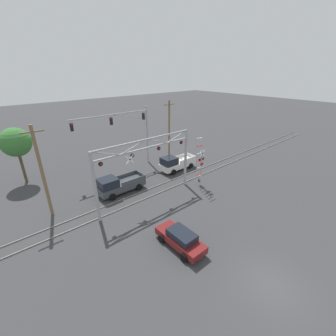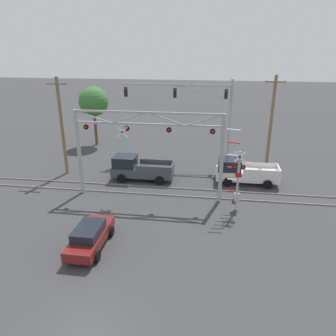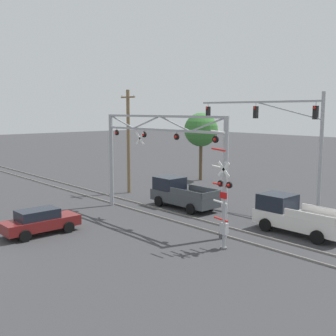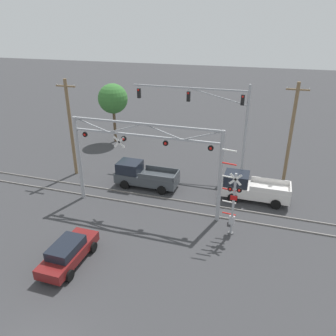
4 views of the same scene
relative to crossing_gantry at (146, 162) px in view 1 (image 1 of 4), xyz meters
name	(u,v)px [view 1 (image 1 of 4)]	position (x,y,z in m)	size (l,w,h in m)	color
ground_plane	(271,285)	(0.01, -13.33, -4.28)	(200.00, 200.00, 0.00)	#38383A
rail_track_near	(146,198)	(0.01, 0.28, -4.23)	(80.00, 0.08, 0.10)	gray
rail_track_far	(139,193)	(0.01, 1.72, -4.23)	(80.00, 0.08, 0.10)	gray
crossing_gantry	(146,162)	(0.00, 0.00, 0.00)	(11.01, 0.30, 6.61)	#9EA0A5
crossing_signal_mast	(200,168)	(6.46, -1.38, -2.07)	(1.40, 0.35, 5.93)	#9EA0A5
traffic_signal_span	(131,127)	(3.65, 8.50, 1.29)	(10.61, 0.39, 8.10)	#9EA0A5
pickup_truck_lead	(118,185)	(-1.56, 3.30, -3.30)	(5.27, 2.15, 2.07)	#3D4247
pickup_truck_following	(176,163)	(7.32, 3.76, -3.30)	(5.16, 2.15, 2.07)	silver
sedan_waiting	(181,239)	(-2.04, -7.10, -3.54)	(1.87, 4.24, 1.44)	maroon
utility_pole_left	(42,172)	(-8.37, 3.77, 0.14)	(1.80, 0.28, 8.56)	brown
utility_pole_right	(169,129)	(9.89, 8.08, 0.13)	(1.80, 0.28, 8.55)	brown
background_tree_beyond_span	(16,143)	(-8.81, 12.91, 0.69)	(3.30, 3.30, 6.66)	brown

